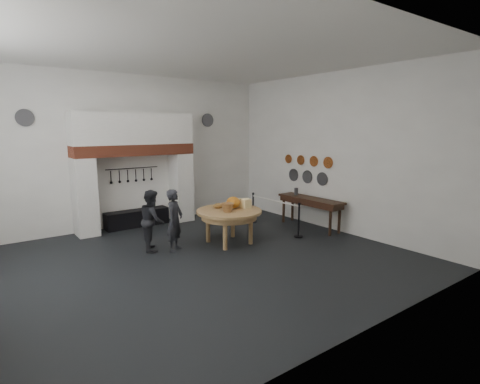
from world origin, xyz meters
TOP-DOWN VIEW (x-y plane):
  - floor at (0.00, 0.00)m, footprint 9.00×8.00m
  - ceiling at (0.00, 0.00)m, footprint 9.00×8.00m
  - wall_back at (0.00, 4.00)m, footprint 9.00×0.02m
  - wall_front at (0.00, -4.00)m, footprint 9.00×0.02m
  - wall_right at (4.50, 0.00)m, footprint 0.02×8.00m
  - chimney_pier_left at (-1.48, 3.65)m, footprint 0.55×0.70m
  - chimney_pier_right at (1.48, 3.65)m, footprint 0.55×0.70m
  - hearth_brick_band at (0.00, 3.65)m, footprint 3.50×0.72m
  - chimney_hood at (0.00, 3.65)m, footprint 3.50×0.70m
  - iron_range at (0.00, 3.72)m, footprint 1.90×0.45m
  - utensil_rail at (0.00, 3.92)m, footprint 1.60×0.02m
  - work_table at (1.29, 0.68)m, footprint 1.75×1.75m
  - pumpkin at (1.49, 0.78)m, footprint 0.36×0.36m
  - cheese_block_big at (1.79, 0.63)m, footprint 0.22×0.22m
  - cheese_block_small at (1.77, 0.93)m, footprint 0.18×0.18m
  - wicker_basket at (1.14, 0.53)m, footprint 0.34×0.34m
  - bread_loaf at (1.19, 1.03)m, footprint 0.31×0.18m
  - visitor_near at (-0.11, 0.97)m, footprint 0.65×0.63m
  - visitor_far at (-0.51, 1.37)m, footprint 0.77×0.87m
  - side_table at (4.10, 0.51)m, footprint 0.55×2.20m
  - pewter_jug at (4.10, 1.11)m, footprint 0.12×0.12m
  - copper_pan_a at (4.46, 0.20)m, footprint 0.03×0.34m
  - copper_pan_b at (4.46, 0.75)m, footprint 0.03×0.32m
  - copper_pan_c at (4.46, 1.30)m, footprint 0.03×0.30m
  - copper_pan_d at (4.46, 1.85)m, footprint 0.03×0.28m
  - pewter_plate_left at (4.46, 0.40)m, footprint 0.03×0.40m
  - pewter_plate_mid at (4.46, 1.00)m, footprint 0.03×0.40m
  - pewter_plate_right at (4.46, 1.60)m, footprint 0.03×0.40m
  - pewter_plate_back_left at (-2.70, 3.96)m, footprint 0.44×0.03m
  - pewter_plate_back_right at (2.70, 3.96)m, footprint 0.44×0.03m
  - barrier_post_near at (3.12, -0.01)m, footprint 0.05×0.05m
  - barrier_post_far at (3.12, 1.99)m, footprint 0.05×0.05m
  - barrier_rope at (3.12, 0.99)m, footprint 0.04×2.00m

SIDE VIEW (x-z plane):
  - floor at x=0.00m, z-range -0.01..0.01m
  - iron_range at x=0.00m, z-range 0.00..0.50m
  - barrier_post_near at x=3.12m, z-range 0.00..0.90m
  - barrier_post_far at x=3.12m, z-range 0.00..0.90m
  - visitor_far at x=-0.51m, z-range 0.00..1.48m
  - visitor_near at x=-0.11m, z-range 0.00..1.51m
  - work_table at x=1.29m, z-range 0.80..0.88m
  - barrier_rope at x=3.12m, z-range 0.83..0.87m
  - side_table at x=4.10m, z-range 0.84..0.90m
  - bread_loaf at x=1.19m, z-range 0.87..1.01m
  - cheese_block_small at x=1.77m, z-range 0.88..1.07m
  - wicker_basket at x=1.14m, z-range 0.88..1.09m
  - cheese_block_big at x=1.79m, z-range 0.88..1.11m
  - pewter_jug at x=4.10m, z-range 0.90..1.12m
  - pumpkin at x=1.49m, z-range 0.88..1.18m
  - chimney_pier_left at x=-1.48m, z-range 0.00..2.15m
  - chimney_pier_right at x=1.48m, z-range 0.00..2.15m
  - pewter_plate_left at x=4.46m, z-range 1.25..1.65m
  - pewter_plate_mid at x=4.46m, z-range 1.25..1.65m
  - pewter_plate_right at x=4.46m, z-range 1.25..1.65m
  - utensil_rail at x=0.00m, z-range 1.74..1.76m
  - copper_pan_b at x=4.46m, z-range 1.79..2.11m
  - copper_pan_d at x=4.46m, z-range 1.81..2.09m
  - copper_pan_a at x=4.46m, z-range 1.78..2.12m
  - copper_pan_c at x=4.46m, z-range 1.80..2.10m
  - wall_back at x=0.00m, z-range 0.00..4.50m
  - wall_front at x=0.00m, z-range 0.00..4.50m
  - wall_right at x=4.50m, z-range 0.00..4.50m
  - hearth_brick_band at x=0.00m, z-range 2.15..2.47m
  - chimney_hood at x=0.00m, z-range 2.47..3.37m
  - pewter_plate_back_left at x=-2.70m, z-range 2.98..3.42m
  - pewter_plate_back_right at x=2.70m, z-range 2.98..3.42m
  - ceiling at x=0.00m, z-range 4.49..4.51m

